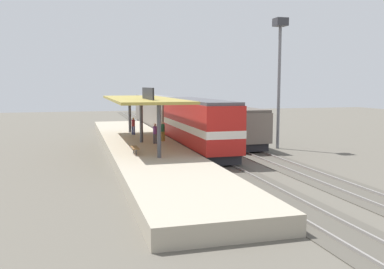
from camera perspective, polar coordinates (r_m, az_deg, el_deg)
name	(u,v)px	position (r m, az deg, el deg)	size (l,w,h in m)	color
ground_plane	(214,149)	(38.25, 3.03, -2.03)	(120.00, 120.00, 0.00)	#5B564C
track_near	(193,150)	(37.66, 0.14, -2.11)	(3.20, 110.00, 0.16)	#4E4941
track_far	(241,148)	(39.13, 6.65, -1.82)	(3.20, 110.00, 0.16)	#4E4941
platform	(142,147)	(36.66, -6.81, -1.74)	(6.00, 44.00, 0.90)	#A89E89
station_canopy	(141,100)	(36.19, -6.88, 4.65)	(5.20, 18.00, 4.70)	#47474C
platform_bench	(135,148)	(30.32, -7.72, -1.81)	(0.44, 1.70, 0.50)	#333338
locomotive	(198,125)	(35.95, 0.77, 1.29)	(2.93, 14.43, 4.44)	#28282D
passenger_carriage_single	(158,113)	(53.43, -4.60, 2.94)	(2.90, 20.00, 4.24)	#28282D
freight_car	(232,125)	(41.15, 5.41, 1.33)	(2.80, 12.00, 3.54)	#28282D
light_mast	(280,56)	(39.27, 11.74, 10.36)	(1.10, 1.10, 11.70)	slate
person_waiting	(133,125)	(42.10, -7.93, 1.26)	(0.34, 0.34, 1.71)	navy
person_walking	(155,132)	(35.37, -5.01, 0.27)	(0.34, 0.34, 1.71)	#4C4C51
person_boarding	(163,130)	(37.14, -3.96, 0.59)	(0.34, 0.34, 1.71)	olive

